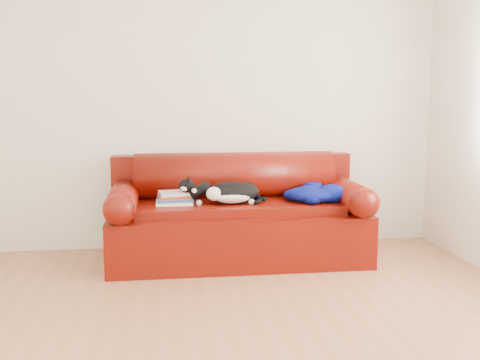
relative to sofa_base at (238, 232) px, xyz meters
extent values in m
plane|color=#8F5E39|center=(-0.37, -1.49, -0.24)|extent=(4.50, 4.50, 0.00)
cube|color=beige|center=(-0.37, 0.51, 1.06)|extent=(4.50, 0.02, 2.60)
cube|color=beige|center=(-0.37, -3.49, 1.06)|extent=(4.50, 0.02, 2.60)
cube|color=#390502|center=(0.00, 0.01, -0.03)|extent=(2.10, 0.90, 0.42)
cube|color=#390502|center=(0.00, -0.04, 0.21)|extent=(1.66, 0.62, 0.10)
cylinder|color=black|center=(-0.93, -0.32, -0.21)|extent=(0.06, 0.06, 0.05)
cylinder|color=black|center=(0.93, -0.32, -0.21)|extent=(0.06, 0.06, 0.05)
cylinder|color=black|center=(-0.93, 0.34, -0.21)|extent=(0.06, 0.06, 0.05)
cylinder|color=black|center=(0.93, 0.34, -0.21)|extent=(0.06, 0.06, 0.05)
cube|color=#390502|center=(0.00, 0.37, 0.19)|extent=(2.10, 0.18, 0.85)
cylinder|color=#390502|center=(0.00, 0.26, 0.44)|extent=(1.70, 0.40, 0.40)
cylinder|color=#390502|center=(-0.93, 0.01, 0.30)|extent=(0.24, 0.88, 0.24)
sphere|color=#390502|center=(-0.93, -0.43, 0.30)|extent=(0.24, 0.24, 0.24)
cylinder|color=#390502|center=(0.93, 0.01, 0.30)|extent=(0.24, 0.88, 0.24)
sphere|color=#390502|center=(0.93, -0.43, 0.30)|extent=(0.24, 0.24, 0.24)
cube|color=white|center=(-0.51, -0.05, 0.28)|extent=(0.29, 0.22, 0.02)
cube|color=white|center=(-0.51, -0.05, 0.28)|extent=(0.28, 0.21, 0.02)
cube|color=#1D4E9D|center=(-0.51, -0.05, 0.30)|extent=(0.29, 0.23, 0.02)
cube|color=white|center=(-0.51, -0.05, 0.30)|extent=(0.28, 0.22, 0.02)
cube|color=#9F3012|center=(-0.51, -0.05, 0.33)|extent=(0.30, 0.24, 0.02)
cube|color=white|center=(-0.51, -0.05, 0.33)|extent=(0.28, 0.23, 0.02)
cube|color=silver|center=(-0.51, -0.05, 0.35)|extent=(0.30, 0.24, 0.02)
cube|color=white|center=(-0.51, -0.05, 0.35)|extent=(0.28, 0.23, 0.02)
ellipsoid|color=black|center=(-0.06, -0.10, 0.35)|extent=(0.48, 0.34, 0.18)
ellipsoid|color=silver|center=(-0.06, -0.16, 0.32)|extent=(0.33, 0.21, 0.11)
ellipsoid|color=silver|center=(-0.21, -0.17, 0.36)|extent=(0.15, 0.14, 0.11)
ellipsoid|color=black|center=(0.07, -0.06, 0.34)|extent=(0.22, 0.22, 0.15)
ellipsoid|color=black|center=(-0.33, -0.18, 0.41)|extent=(0.15, 0.15, 0.11)
ellipsoid|color=silver|center=(-0.35, -0.21, 0.39)|extent=(0.07, 0.07, 0.05)
sphere|color=#BF7272|center=(-0.36, -0.22, 0.40)|extent=(0.02, 0.02, 0.02)
cone|color=black|center=(-0.31, -0.20, 0.46)|extent=(0.06, 0.05, 0.05)
cone|color=black|center=(-0.32, -0.14, 0.46)|extent=(0.06, 0.05, 0.05)
cylinder|color=black|center=(0.17, -0.06, 0.29)|extent=(0.12, 0.14, 0.04)
sphere|color=silver|center=(-0.24, -0.20, 0.28)|extent=(0.04, 0.04, 0.04)
sphere|color=silver|center=(0.09, -0.17, 0.28)|extent=(0.04, 0.04, 0.04)
ellipsoid|color=#05024D|center=(0.61, -0.10, 0.33)|extent=(0.42, 0.38, 0.13)
ellipsoid|color=#05024D|center=(0.75, -0.15, 0.34)|extent=(0.26, 0.22, 0.15)
ellipsoid|color=#05024D|center=(0.51, -0.04, 0.31)|extent=(0.26, 0.30, 0.10)
ellipsoid|color=#05024D|center=(0.65, 0.02, 0.34)|extent=(0.22, 0.17, 0.15)
ellipsoid|color=#05024D|center=(0.57, -0.21, 0.31)|extent=(0.16, 0.18, 0.10)
ellipsoid|color=silver|center=(0.68, -0.17, 0.35)|extent=(0.19, 0.07, 0.04)
camera|label=1|loc=(-0.59, -4.53, 1.12)|focal=42.00mm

